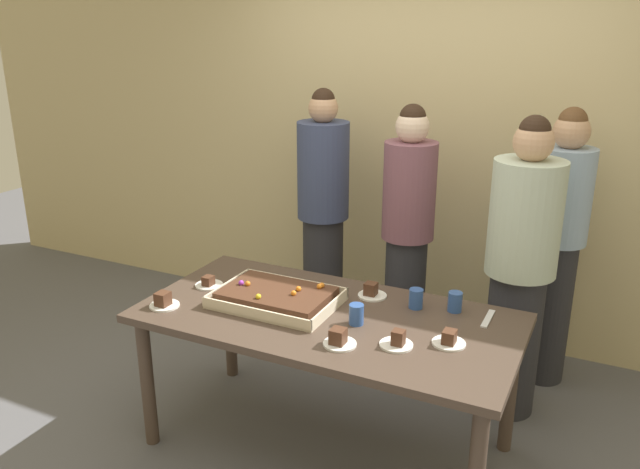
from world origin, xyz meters
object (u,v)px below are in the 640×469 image
Objects in this scene: plated_slice_center_front at (372,292)px; person_green_shirt_behind at (323,215)px; drink_cup_nearest at (356,314)px; drink_cup_middle at (416,299)px; person_serving_front at (407,234)px; cake_server_utensil at (488,319)px; party_table at (327,330)px; person_striped_tie_right at (520,268)px; plated_slice_far_left at (209,283)px; plated_slice_center_back at (397,341)px; drink_cup_far_end at (455,302)px; plated_slice_near_left at (449,340)px; sheet_cake at (277,297)px; person_far_right_suit at (557,244)px; plated_slice_near_right at (339,339)px; plated_slice_far_right at (164,302)px.

person_green_shirt_behind is (-0.67, 0.81, 0.11)m from plated_slice_center_front.
drink_cup_middle is at bearing 56.24° from drink_cup_nearest.
person_serving_front is (-0.30, 0.76, 0.06)m from drink_cup_middle.
person_serving_front reaches higher than cake_server_utensil.
party_table is 1.10× the size of person_striped_tie_right.
party_table is at bearing -2.42° from plated_slice_far_left.
plated_slice_center_back is at bearing -20.48° from party_table.
drink_cup_far_end reaches higher than plated_slice_far_left.
drink_cup_far_end is at bearing 100.71° from plated_slice_near_left.
person_green_shirt_behind is (-1.27, 0.81, 0.13)m from cake_server_utensil.
cake_server_utensil is at bearing 16.14° from sheet_cake.
person_far_right_suit reaches higher than plated_slice_near_left.
plated_slice_near_left is at bearing 42.68° from person_striped_tie_right.
person_far_right_suit is (0.55, 0.94, 0.07)m from drink_cup_middle.
person_far_right_suit is at bearing 48.68° from plated_slice_center_front.
plated_slice_center_back is at bearing 35.46° from person_serving_front.
person_green_shirt_behind is at bearing 103.75° from sheet_cake.
plated_slice_center_front reaches higher than party_table.
plated_slice_center_front reaches higher than cake_server_utensil.
plated_slice_near_right is 0.09× the size of person_green_shirt_behind.
plated_slice_far_left is 1.09m from person_green_shirt_behind.
person_striped_tie_right is (0.72, -0.25, -0.01)m from person_serving_front.
sheet_cake is 6.08× the size of drink_cup_far_end.
drink_cup_far_end is 0.51m from person_striped_tie_right.
person_serving_front is 0.99× the size of person_far_right_suit.
plated_slice_center_front is 0.09× the size of person_green_shirt_behind.
plated_slice_near_left is at bearing -79.29° from drink_cup_far_end.
plated_slice_near_left is 1.00× the size of plated_slice_center_front.
person_green_shirt_behind reaches higher than cake_server_utensil.
person_striped_tie_right reaches higher than plated_slice_center_back.
plated_slice_far_right is at bearing -150.35° from sheet_cake.
plated_slice_far_right is at bearing -154.54° from drink_cup_middle.
person_far_right_suit is at bearing 69.65° from plated_slice_center_back.
plated_slice_center_back is at bearing -12.28° from sheet_cake.
plated_slice_near_left is 0.23m from plated_slice_center_back.
person_striped_tie_right is at bearing 33.93° from plated_slice_far_right.
person_serving_front is 0.76m from person_striped_tie_right.
person_striped_tie_right is (0.23, 0.46, 0.05)m from drink_cup_far_end.
sheet_cake is at bearing 0.00° from person_striped_tie_right.
cake_server_utensil is 0.99m from person_serving_front.
drink_cup_middle reaches higher than plated_slice_near_right.
plated_slice_center_back is at bearing 24.52° from person_far_right_suit.
person_far_right_suit reaches higher than party_table.
plated_slice_near_left is at bearing 26.56° from plated_slice_near_right.
drink_cup_far_end is 0.86m from person_serving_front.
drink_cup_far_end is at bearing 40.66° from person_green_shirt_behind.
plated_slice_center_front is 0.09× the size of person_far_right_suit.
plated_slice_far_left is 1.30m from drink_cup_far_end.
plated_slice_near_left is 1.41m from plated_slice_far_right.
plated_slice_near_right and plated_slice_far_right have the same top height.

